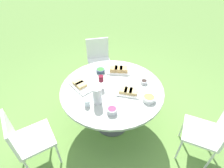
{
  "coord_description": "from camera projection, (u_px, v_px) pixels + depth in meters",
  "views": [
    {
      "loc": [
        -0.08,
        1.83,
        2.32
      ],
      "look_at": [
        0.0,
        0.0,
        0.83
      ],
      "focal_mm": 28.0,
      "sensor_mm": 36.0,
      "label": 1
    }
  ],
  "objects": [
    {
      "name": "ground_plane",
      "position": [
        112.0,
        123.0,
        2.88
      ],
      "size": [
        40.0,
        40.0,
        0.0
      ],
      "primitive_type": "plane",
      "color": "#668E42"
    },
    {
      "name": "platter_sandwich_side",
      "position": [
        128.0,
        92.0,
        2.29
      ],
      "size": [
        0.32,
        0.23,
        0.06
      ],
      "color": "white",
      "rests_on": "dining_table"
    },
    {
      "name": "chair_near_left",
      "position": [
        26.0,
        138.0,
        2.06
      ],
      "size": [
        0.6,
        0.6,
        0.89
      ],
      "color": "silver",
      "rests_on": "ground_plane"
    },
    {
      "name": "platter_bread_main",
      "position": [
        119.0,
        70.0,
        2.66
      ],
      "size": [
        0.34,
        0.19,
        0.08
      ],
      "color": "white",
      "rests_on": "dining_table"
    },
    {
      "name": "water_pitcher",
      "position": [
        97.0,
        95.0,
        2.1
      ],
      "size": [
        0.12,
        0.11,
        0.23
      ],
      "color": "silver",
      "rests_on": "dining_table"
    },
    {
      "name": "dining_table",
      "position": [
        112.0,
        93.0,
        2.46
      ],
      "size": [
        1.41,
        1.41,
        0.77
      ],
      "color": "#4C4C51",
      "rests_on": "ground_plane"
    },
    {
      "name": "bowl_fries",
      "position": [
        149.0,
        98.0,
        2.18
      ],
      "size": [
        0.16,
        0.16,
        0.06
      ],
      "color": "white",
      "rests_on": "dining_table"
    },
    {
      "name": "bowl_olives",
      "position": [
        144.0,
        82.0,
        2.45
      ],
      "size": [
        0.09,
        0.09,
        0.05
      ],
      "color": "silver",
      "rests_on": "dining_table"
    },
    {
      "name": "bowl_dip_red",
      "position": [
        112.0,
        110.0,
        2.02
      ],
      "size": [
        0.12,
        0.12,
        0.07
      ],
      "color": "silver",
      "rests_on": "dining_table"
    },
    {
      "name": "chair_far_back",
      "position": [
        99.0,
        58.0,
        3.49
      ],
      "size": [
        0.53,
        0.52,
        0.89
      ],
      "color": "silver",
      "rests_on": "ground_plane"
    },
    {
      "name": "cup_water_near",
      "position": [
        87.0,
        103.0,
        2.11
      ],
      "size": [
        0.06,
        0.06,
        0.08
      ],
      "color": "silver",
      "rests_on": "dining_table"
    },
    {
      "name": "platter_charcuterie",
      "position": [
        81.0,
        85.0,
        2.39
      ],
      "size": [
        0.37,
        0.37,
        0.06
      ],
      "color": "white",
      "rests_on": "dining_table"
    },
    {
      "name": "wine_glass",
      "position": [
        101.0,
        79.0,
        2.33
      ],
      "size": [
        0.07,
        0.07,
        0.18
      ],
      "color": "silver",
      "rests_on": "dining_table"
    },
    {
      "name": "bowl_salad",
      "position": [
        101.0,
        70.0,
        2.66
      ],
      "size": [
        0.13,
        0.13,
        0.06
      ],
      "color": "#334256",
      "rests_on": "dining_table"
    },
    {
      "name": "chair_near_right",
      "position": [
        209.0,
        131.0,
        2.14
      ],
      "size": [
        0.55,
        0.56,
        0.89
      ],
      "color": "silver",
      "rests_on": "ground_plane"
    }
  ]
}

